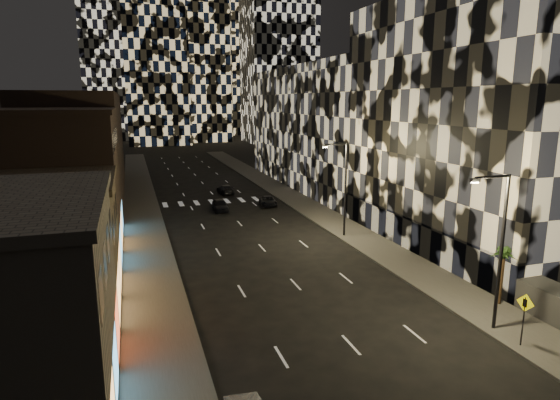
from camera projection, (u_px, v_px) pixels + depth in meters
sidewalk_left at (141, 206)px, 58.77m from camera, size 4.00×120.00×0.15m
sidewalk_right at (291, 196)px, 64.74m from camera, size 4.00×120.00×0.15m
curb_left at (158, 205)px, 59.40m from camera, size 0.20×120.00×0.15m
curb_right at (276, 197)px, 64.12m from camera, size 0.20×120.00×0.15m
retail_tan at (31, 250)px, 28.85m from camera, size 10.00×10.00×8.00m
retail_brown at (57, 184)px, 40.08m from camera, size 10.00×15.00×12.00m
retail_filler_left at (83, 145)px, 64.56m from camera, size 10.00×40.00×14.00m
midrise_right at (490, 124)px, 41.71m from camera, size 16.00×25.00×22.00m
midrise_base at (409, 234)px, 41.38m from camera, size 0.60×25.00×3.00m
midrise_filler_right at (337, 127)px, 72.39m from camera, size 16.00×40.00×18.00m
streetlight_near at (499, 242)px, 25.90m from camera, size 2.55×0.25×9.00m
streetlight_far at (343, 183)px, 44.53m from camera, size 2.55×0.25×9.00m
car_dark_midlane at (220, 205)px, 56.32m from camera, size 1.80×4.19×1.41m
car_dark_oncoming at (225, 189)px, 66.78m from camera, size 1.97×4.49×1.28m
car_dark_rightlane at (268, 201)px, 59.13m from camera, size 2.49×4.43×1.17m
ped_sign at (524, 310)px, 24.70m from camera, size 0.24×0.96×2.92m
palm_tree at (503, 257)px, 29.66m from camera, size 1.94×1.94×3.81m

